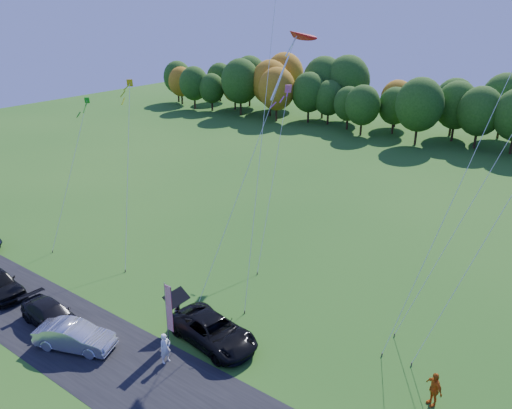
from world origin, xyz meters
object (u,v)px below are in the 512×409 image
Objects in this scene: black_suv at (213,331)px; feather_flag at (168,307)px; silver_sedan at (75,336)px; person_east at (434,389)px.

black_suv is 1.45× the size of feather_flag.
silver_sedan is at bearing 138.17° from black_suv.
feather_flag is at bearing -71.35° from silver_sedan.
silver_sedan is 2.47× the size of person_east.
black_suv is 3.06m from feather_flag.
person_east reaches higher than black_suv.
black_suv is at bearing -133.47° from person_east.
silver_sedan is 20.06m from person_east.
person_east reaches higher than silver_sedan.
feather_flag reaches higher than silver_sedan.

